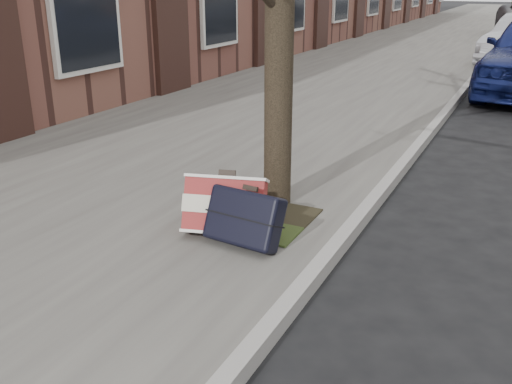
% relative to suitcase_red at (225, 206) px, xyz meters
% --- Properties ---
extents(ground, '(120.00, 120.00, 0.00)m').
position_rel_suitcase_red_xyz_m(ground, '(2.13, -0.77, -0.37)').
color(ground, black).
rests_on(ground, ground).
extents(near_sidewalk, '(5.00, 70.00, 0.12)m').
position_rel_suitcase_red_xyz_m(near_sidewalk, '(-1.57, 14.23, -0.31)').
color(near_sidewalk, slate).
rests_on(near_sidewalk, ground).
extents(dirt_patch, '(0.85, 0.85, 0.02)m').
position_rel_suitcase_red_xyz_m(dirt_patch, '(0.13, 0.43, -0.25)').
color(dirt_patch, black).
rests_on(dirt_patch, near_sidewalk).
extents(suitcase_red, '(0.73, 0.53, 0.51)m').
position_rel_suitcase_red_xyz_m(suitcase_red, '(0.00, 0.00, 0.00)').
color(suitcase_red, maroon).
rests_on(suitcase_red, near_sidewalk).
extents(suitcase_navy, '(0.65, 0.42, 0.48)m').
position_rel_suitcase_red_xyz_m(suitcase_navy, '(0.24, -0.11, -0.01)').
color(suitcase_navy, black).
rests_on(suitcase_navy, near_sidewalk).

